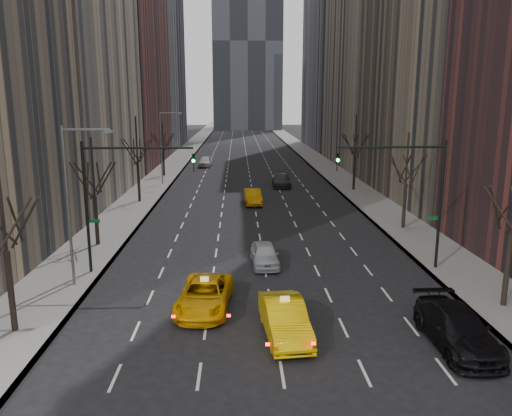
{
  "coord_description": "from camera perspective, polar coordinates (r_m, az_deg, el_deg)",
  "views": [
    {
      "loc": [
        -1.68,
        -17.64,
        10.53
      ],
      "look_at": [
        -0.49,
        14.65,
        3.5
      ],
      "focal_mm": 35.0,
      "sensor_mm": 36.0,
      "label": 1
    }
  ],
  "objects": [
    {
      "name": "bld_left_far",
      "position": [
        86.72,
        -16.25,
        19.41
      ],
      "size": [
        14.0,
        28.0,
        44.0
      ],
      "primitive_type": "cube",
      "color": "brown",
      "rests_on": "ground"
    },
    {
      "name": "bld_right_deep",
      "position": [
        116.47,
        10.09,
        21.22
      ],
      "size": [
        14.0,
        30.0,
        58.0
      ],
      "primitive_type": "cube",
      "color": "slate",
      "rests_on": "ground"
    },
    {
      "name": "tree_rw_a",
      "position": [
        28.11,
        27.12,
        -2.8
      ],
      "size": [
        3.36,
        3.5,
        8.28
      ],
      "color": "black",
      "rests_on": "ground"
    },
    {
      "name": "traffic_mast_left",
      "position": [
        30.97,
        -15.97,
        2.43
      ],
      "size": [
        6.69,
        0.39,
        8.0
      ],
      "color": "black",
      "rests_on": "ground"
    },
    {
      "name": "tree_rw_c",
      "position": [
        59.6,
        11.23,
        5.78
      ],
      "size": [
        3.36,
        3.5,
        8.74
      ],
      "color": "black",
      "rests_on": "ground"
    },
    {
      "name": "far_car_white",
      "position": [
        80.81,
        -5.81,
        5.31
      ],
      "size": [
        2.2,
        4.92,
        1.64
      ],
      "primitive_type": "imported",
      "rotation": [
        0.0,
        0.0,
        -0.05
      ],
      "color": "silver",
      "rests_on": "ground"
    },
    {
      "name": "sidewalk_right",
      "position": [
        89.35,
        6.91,
        5.46
      ],
      "size": [
        4.5,
        320.0,
        0.15
      ],
      "primitive_type": "cube",
      "color": "slate",
      "rests_on": "ground"
    },
    {
      "name": "traffic_mast_right",
      "position": [
        31.94,
        17.68,
        2.61
      ],
      "size": [
        6.69,
        0.39,
        8.0
      ],
      "color": "black",
      "rests_on": "ground"
    },
    {
      "name": "silver_sedan_ahead",
      "position": [
        32.44,
        1.0,
        -5.33
      ],
      "size": [
        1.89,
        4.3,
        1.44
      ],
      "primitive_type": "imported",
      "rotation": [
        0.0,
        0.0,
        0.04
      ],
      "color": "#AFB3B8",
      "rests_on": "ground"
    },
    {
      "name": "far_suv_grey",
      "position": [
        62.01,
        2.93,
        3.22
      ],
      "size": [
        2.36,
        5.49,
        1.57
      ],
      "primitive_type": "imported",
      "rotation": [
        0.0,
        0.0,
        -0.03
      ],
      "color": "#2E2D32",
      "rests_on": "ground"
    },
    {
      "name": "tree_lw_d",
      "position": [
        70.74,
        -10.55,
        6.41
      ],
      "size": [
        3.36,
        3.5,
        7.36
      ],
      "color": "black",
      "rests_on": "ground"
    },
    {
      "name": "streetlight_far",
      "position": [
        63.5,
        -10.49,
        7.63
      ],
      "size": [
        2.83,
        0.22,
        9.0
      ],
      "color": "slate",
      "rests_on": "ground"
    },
    {
      "name": "parked_suv_black",
      "position": [
        23.88,
        21.98,
        -12.64
      ],
      "size": [
        2.41,
        5.73,
        1.65
      ],
      "primitive_type": "imported",
      "rotation": [
        0.0,
        0.0,
        0.02
      ],
      "color": "black",
      "rests_on": "ground"
    },
    {
      "name": "ground",
      "position": [
        20.61,
        3.02,
        -18.46
      ],
      "size": [
        400.0,
        400.0,
        0.0
      ],
      "primitive_type": "plane",
      "color": "black",
      "rests_on": "ground"
    },
    {
      "name": "taxi_sedan",
      "position": [
        23.14,
        3.3,
        -12.51
      ],
      "size": [
        2.24,
        5.24,
        1.68
      ],
      "primitive_type": "imported",
      "rotation": [
        0.0,
        0.0,
        0.09
      ],
      "color": "#ECB904",
      "rests_on": "ground"
    },
    {
      "name": "tree_lw_c",
      "position": [
        53.06,
        -13.36,
        4.91
      ],
      "size": [
        3.36,
        3.5,
        8.74
      ],
      "color": "black",
      "rests_on": "ground"
    },
    {
      "name": "tree_lw_a",
      "position": [
        24.88,
        -26.61,
        -4.57
      ],
      "size": [
        3.36,
        3.5,
        8.28
      ],
      "color": "black",
      "rests_on": "ground"
    },
    {
      "name": "streetlight_near",
      "position": [
        29.53,
        -20.16,
        1.94
      ],
      "size": [
        2.83,
        0.22,
        9.0
      ],
      "color": "slate",
      "rests_on": "ground"
    },
    {
      "name": "sidewalk_left",
      "position": [
        88.89,
        -8.96,
        5.37
      ],
      "size": [
        4.5,
        320.0,
        0.15
      ],
      "primitive_type": "cube",
      "color": "slate",
      "rests_on": "ground"
    },
    {
      "name": "far_taxi",
      "position": [
        51.27,
        -0.37,
        1.29
      ],
      "size": [
        1.89,
        4.74,
        1.53
      ],
      "primitive_type": "imported",
      "rotation": [
        0.0,
        0.0,
        0.06
      ],
      "color": "orange",
      "rests_on": "ground"
    },
    {
      "name": "bld_right_far",
      "position": [
        86.09,
        14.59,
        21.58
      ],
      "size": [
        14.0,
        28.0,
        50.0
      ],
      "primitive_type": "cube",
      "color": "tan",
      "rests_on": "ground"
    },
    {
      "name": "tree_lw_b",
      "position": [
        37.72,
        -17.95,
        1.27
      ],
      "size": [
        3.36,
        3.5,
        7.82
      ],
      "color": "black",
      "rests_on": "ground"
    },
    {
      "name": "taxi_suv",
      "position": [
        25.98,
        -5.9,
        -9.88
      ],
      "size": [
        3.0,
        5.68,
        1.52
      ],
      "primitive_type": "imported",
      "rotation": [
        0.0,
        0.0,
        -0.09
      ],
      "color": "#F5B005",
      "rests_on": "ground"
    },
    {
      "name": "tree_rw_b",
      "position": [
        42.48,
        16.72,
        2.53
      ],
      "size": [
        3.36,
        3.5,
        7.82
      ],
      "color": "black",
      "rests_on": "ground"
    },
    {
      "name": "bld_left_deep",
      "position": [
        116.99,
        -12.74,
        21.57
      ],
      "size": [
        14.0,
        30.0,
        60.0
      ],
      "primitive_type": "cube",
      "color": "slate",
      "rests_on": "ground"
    }
  ]
}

